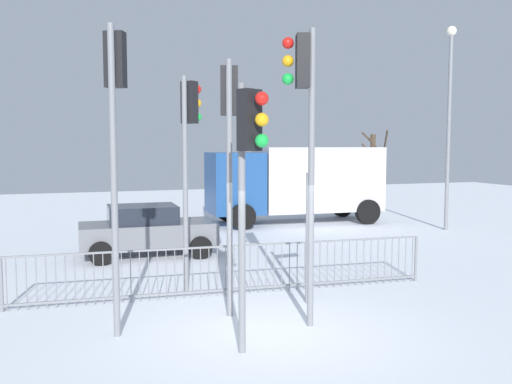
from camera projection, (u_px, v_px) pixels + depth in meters
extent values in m
plane|color=white|center=(269.00, 330.00, 9.36)|extent=(60.00, 60.00, 0.00)
cylinder|color=slate|center=(242.00, 220.00, 8.20)|extent=(0.11, 0.11, 4.10)
cube|color=black|center=(249.00, 120.00, 7.96)|extent=(0.39, 0.34, 0.90)
sphere|color=red|center=(262.00, 99.00, 7.76)|extent=(0.20, 0.20, 0.20)
sphere|color=orange|center=(262.00, 120.00, 7.79)|extent=(0.20, 0.20, 0.20)
sphere|color=green|center=(262.00, 141.00, 7.81)|extent=(0.20, 0.20, 0.20)
cylinder|color=slate|center=(185.00, 185.00, 11.71)|extent=(0.11, 0.11, 4.65)
cube|color=black|center=(189.00, 103.00, 11.69)|extent=(0.37, 0.39, 0.90)
sphere|color=red|center=(197.00, 89.00, 11.87)|extent=(0.20, 0.20, 0.20)
sphere|color=orange|center=(197.00, 103.00, 11.90)|extent=(0.20, 0.20, 0.20)
sphere|color=green|center=(197.00, 117.00, 11.92)|extent=(0.20, 0.20, 0.20)
cylinder|color=slate|center=(114.00, 183.00, 8.87)|extent=(0.11, 0.11, 5.12)
cube|color=black|center=(115.00, 60.00, 8.86)|extent=(0.38, 0.34, 0.90)
sphere|color=red|center=(121.00, 44.00, 9.08)|extent=(0.20, 0.20, 0.20)
sphere|color=orange|center=(121.00, 62.00, 9.11)|extent=(0.20, 0.20, 0.20)
sphere|color=green|center=(121.00, 80.00, 9.13)|extent=(0.20, 0.20, 0.20)
cylinder|color=slate|center=(311.00, 180.00, 9.39)|extent=(0.11, 0.11, 5.15)
cube|color=black|center=(303.00, 61.00, 9.21)|extent=(0.30, 0.37, 0.90)
sphere|color=red|center=(288.00, 43.00, 9.18)|extent=(0.20, 0.20, 0.20)
sphere|color=orange|center=(288.00, 61.00, 9.20)|extent=(0.20, 0.20, 0.20)
sphere|color=green|center=(288.00, 79.00, 9.23)|extent=(0.20, 0.20, 0.20)
cylinder|color=slate|center=(229.00, 190.00, 9.97)|extent=(0.11, 0.11, 4.73)
cube|color=black|center=(229.00, 91.00, 9.98)|extent=(0.37, 0.31, 0.90)
sphere|color=red|center=(230.00, 76.00, 10.20)|extent=(0.20, 0.20, 0.20)
sphere|color=orange|center=(230.00, 92.00, 10.23)|extent=(0.20, 0.20, 0.20)
sphere|color=green|center=(230.00, 108.00, 10.25)|extent=(0.20, 0.20, 0.20)
cylinder|color=slate|center=(308.00, 238.00, 10.90)|extent=(0.09, 0.09, 2.64)
cube|color=white|center=(325.00, 190.00, 10.98)|extent=(0.70, 0.11, 0.22)
cube|color=slate|center=(230.00, 246.00, 11.50)|extent=(8.92, 0.58, 0.04)
cube|color=slate|center=(230.00, 289.00, 11.58)|extent=(8.92, 0.58, 0.04)
cylinder|color=slate|center=(6.00, 285.00, 10.39)|extent=(0.02, 0.02, 1.05)
cylinder|color=slate|center=(16.00, 284.00, 10.44)|extent=(0.02, 0.02, 1.05)
cylinder|color=slate|center=(26.00, 283.00, 10.49)|extent=(0.02, 0.02, 1.05)
cylinder|color=slate|center=(36.00, 283.00, 10.53)|extent=(0.02, 0.02, 1.05)
cylinder|color=slate|center=(46.00, 282.00, 10.58)|extent=(0.02, 0.02, 1.05)
cylinder|color=slate|center=(56.00, 281.00, 10.63)|extent=(0.02, 0.02, 1.05)
cylinder|color=slate|center=(66.00, 281.00, 10.68)|extent=(0.02, 0.02, 1.05)
cylinder|color=slate|center=(75.00, 280.00, 10.72)|extent=(0.02, 0.02, 1.05)
cylinder|color=slate|center=(85.00, 280.00, 10.77)|extent=(0.02, 0.02, 1.05)
cylinder|color=slate|center=(94.00, 279.00, 10.82)|extent=(0.02, 0.02, 1.05)
cylinder|color=slate|center=(103.00, 278.00, 10.86)|extent=(0.02, 0.02, 1.05)
cylinder|color=slate|center=(113.00, 278.00, 10.91)|extent=(0.02, 0.02, 1.05)
cylinder|color=slate|center=(122.00, 277.00, 10.96)|extent=(0.02, 0.02, 1.05)
cylinder|color=slate|center=(131.00, 277.00, 11.01)|extent=(0.02, 0.02, 1.05)
cylinder|color=slate|center=(140.00, 276.00, 11.05)|extent=(0.02, 0.02, 1.05)
cylinder|color=slate|center=(149.00, 276.00, 11.10)|extent=(0.02, 0.02, 1.05)
cylinder|color=slate|center=(158.00, 275.00, 11.15)|extent=(0.02, 0.02, 1.05)
cylinder|color=slate|center=(166.00, 275.00, 11.20)|extent=(0.02, 0.02, 1.05)
cylinder|color=slate|center=(175.00, 274.00, 11.24)|extent=(0.02, 0.02, 1.05)
cylinder|color=slate|center=(184.00, 273.00, 11.29)|extent=(0.02, 0.02, 1.05)
cylinder|color=slate|center=(192.00, 273.00, 11.34)|extent=(0.02, 0.02, 1.05)
cylinder|color=slate|center=(201.00, 272.00, 11.38)|extent=(0.02, 0.02, 1.05)
cylinder|color=slate|center=(209.00, 272.00, 11.43)|extent=(0.02, 0.02, 1.05)
cylinder|color=slate|center=(217.00, 271.00, 11.48)|extent=(0.02, 0.02, 1.05)
cylinder|color=slate|center=(226.00, 271.00, 11.53)|extent=(0.02, 0.02, 1.05)
cylinder|color=slate|center=(234.00, 270.00, 11.57)|extent=(0.02, 0.02, 1.05)
cylinder|color=slate|center=(242.00, 270.00, 11.62)|extent=(0.02, 0.02, 1.05)
cylinder|color=slate|center=(250.00, 269.00, 11.67)|extent=(0.02, 0.02, 1.05)
cylinder|color=slate|center=(258.00, 269.00, 11.71)|extent=(0.02, 0.02, 1.05)
cylinder|color=slate|center=(266.00, 268.00, 11.76)|extent=(0.02, 0.02, 1.05)
cylinder|color=slate|center=(274.00, 268.00, 11.81)|extent=(0.02, 0.02, 1.05)
cylinder|color=slate|center=(282.00, 267.00, 11.86)|extent=(0.02, 0.02, 1.05)
cylinder|color=slate|center=(289.00, 267.00, 11.90)|extent=(0.02, 0.02, 1.05)
cylinder|color=slate|center=(297.00, 266.00, 11.95)|extent=(0.02, 0.02, 1.05)
cylinder|color=slate|center=(305.00, 266.00, 12.00)|extent=(0.02, 0.02, 1.05)
cylinder|color=slate|center=(312.00, 265.00, 12.05)|extent=(0.02, 0.02, 1.05)
cylinder|color=slate|center=(320.00, 265.00, 12.09)|extent=(0.02, 0.02, 1.05)
cylinder|color=slate|center=(327.00, 264.00, 12.14)|extent=(0.02, 0.02, 1.05)
cylinder|color=slate|center=(335.00, 264.00, 12.19)|extent=(0.02, 0.02, 1.05)
cylinder|color=slate|center=(342.00, 264.00, 12.23)|extent=(0.02, 0.02, 1.05)
cylinder|color=slate|center=(349.00, 263.00, 12.28)|extent=(0.02, 0.02, 1.05)
cylinder|color=slate|center=(357.00, 263.00, 12.33)|extent=(0.02, 0.02, 1.05)
cylinder|color=slate|center=(364.00, 262.00, 12.38)|extent=(0.02, 0.02, 1.05)
cylinder|color=slate|center=(371.00, 262.00, 12.42)|extent=(0.02, 0.02, 1.05)
cylinder|color=slate|center=(378.00, 261.00, 12.47)|extent=(0.02, 0.02, 1.05)
cylinder|color=slate|center=(385.00, 261.00, 12.52)|extent=(0.02, 0.02, 1.05)
cylinder|color=slate|center=(392.00, 260.00, 12.57)|extent=(0.02, 0.02, 1.05)
cylinder|color=slate|center=(399.00, 260.00, 12.61)|extent=(0.02, 0.02, 1.05)
cylinder|color=slate|center=(406.00, 260.00, 12.66)|extent=(0.02, 0.02, 1.05)
cylinder|color=slate|center=(412.00, 259.00, 12.71)|extent=(0.02, 0.02, 1.05)
cylinder|color=slate|center=(1.00, 285.00, 10.37)|extent=(0.06, 0.06, 1.05)
cylinder|color=slate|center=(416.00, 259.00, 12.73)|extent=(0.06, 0.06, 1.05)
cube|color=slate|center=(148.00, 234.00, 15.62)|extent=(3.82, 1.75, 0.65)
cube|color=#1E232D|center=(142.00, 215.00, 15.53)|extent=(1.92, 1.53, 0.55)
cylinder|color=black|center=(189.00, 238.00, 16.87)|extent=(0.64, 0.23, 0.64)
cylinder|color=black|center=(200.00, 247.00, 15.26)|extent=(0.64, 0.23, 0.64)
cylinder|color=black|center=(98.00, 243.00, 16.04)|extent=(0.64, 0.23, 0.64)
cylinder|color=black|center=(101.00, 253.00, 14.43)|extent=(0.64, 0.23, 0.64)
cube|color=silver|center=(318.00, 179.00, 22.55)|extent=(5.10, 2.62, 2.60)
cube|color=navy|center=(235.00, 183.00, 21.57)|extent=(2.10, 2.39, 2.40)
cylinder|color=black|center=(242.00, 217.00, 20.52)|extent=(1.01, 0.34, 1.00)
cylinder|color=black|center=(228.00, 209.00, 22.82)|extent=(1.01, 0.34, 1.00)
cylinder|color=black|center=(368.00, 212.00, 21.99)|extent=(1.01, 0.34, 1.00)
cylinder|color=black|center=(342.00, 205.00, 24.29)|extent=(1.01, 0.34, 1.00)
cylinder|color=slate|center=(449.00, 133.00, 20.23)|extent=(0.14, 0.14, 7.26)
sphere|color=#F2EACC|center=(452.00, 31.00, 19.91)|extent=(0.36, 0.36, 0.36)
cylinder|color=#473828|center=(373.00, 168.00, 31.28)|extent=(0.30, 0.30, 3.81)
cylinder|color=#473828|center=(386.00, 141.00, 31.07)|extent=(0.73, 1.39, 1.25)
cylinder|color=#473828|center=(369.00, 152.00, 30.86)|extent=(0.58, 0.89, 0.96)
cylinder|color=#473828|center=(367.00, 138.00, 30.91)|extent=(0.30, 0.93, 0.67)
cylinder|color=#473828|center=(377.00, 148.00, 30.72)|extent=(1.06, 0.17, 1.20)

